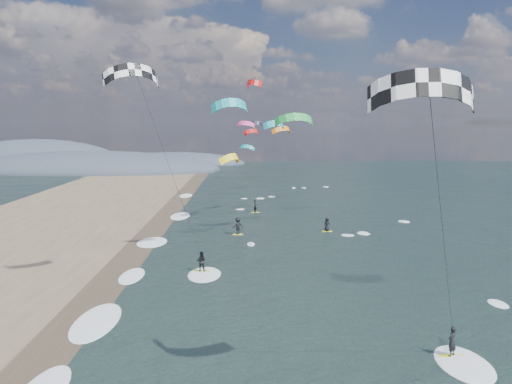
{
  "coord_description": "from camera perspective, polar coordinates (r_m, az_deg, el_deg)",
  "views": [
    {
      "loc": [
        -1.69,
        -22.69,
        11.84
      ],
      "look_at": [
        -1.0,
        12.0,
        7.0
      ],
      "focal_mm": 35.0,
      "sensor_mm": 36.0,
      "label": 1
    }
  ],
  "objects": [
    {
      "name": "wet_sand_strip",
      "position": [
        36.26,
        -17.96,
        -11.51
      ],
      "size": [
        3.0,
        240.0,
        0.0
      ],
      "primitive_type": "cube",
      "color": "#382D23",
      "rests_on": "ground"
    },
    {
      "name": "kitesurfer_near_a",
      "position": [
        20.41,
        20.04,
        3.49
      ],
      "size": [
        7.6,
        8.43,
        14.31
      ],
      "color": "yellow",
      "rests_on": "ground"
    },
    {
      "name": "kitesurfer_near_b",
      "position": [
        35.06,
        -10.92,
        5.5
      ],
      "size": [
        7.03,
        8.78,
        16.08
      ],
      "color": "yellow",
      "rests_on": "ground"
    },
    {
      "name": "coastal_hills",
      "position": [
        138.01,
        -19.37,
        2.57
      ],
      "size": [
        80.0,
        41.0,
        15.0
      ],
      "color": "#3D4756",
      "rests_on": "ground"
    },
    {
      "name": "ground",
      "position": [
        25.65,
        2.93,
        -19.56
      ],
      "size": [
        260.0,
        260.0,
        0.0
      ],
      "primitive_type": "plane",
      "color": "black",
      "rests_on": "ground"
    },
    {
      "name": "bg_kite_field",
      "position": [
        77.18,
        0.33,
        7.62
      ],
      "size": [
        11.42,
        73.35,
        12.09
      ],
      "color": "teal",
      "rests_on": "ground"
    },
    {
      "name": "far_kitesurfers",
      "position": [
        55.86,
        0.68,
        -3.37
      ],
      "size": [
        10.96,
        13.98,
        1.84
      ],
      "color": "yellow",
      "rests_on": "ground"
    },
    {
      "name": "shoreline_surf",
      "position": [
        40.31,
        -14.34,
        -9.39
      ],
      "size": [
        2.4,
        79.4,
        0.11
      ],
      "color": "white",
      "rests_on": "ground"
    }
  ]
}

